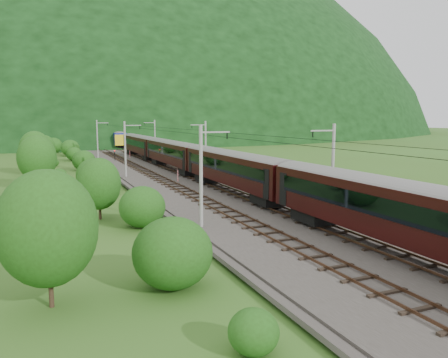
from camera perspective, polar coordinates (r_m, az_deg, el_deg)
name	(u,v)px	position (r m, az deg, el deg)	size (l,w,h in m)	color
ground	(270,223)	(37.20, 6.09, -5.73)	(600.00, 600.00, 0.00)	#36541A
railbed	(224,201)	(45.96, 0.02, -2.84)	(14.00, 220.00, 0.30)	#38332D
track_left	(203,200)	(45.05, -2.79, -2.79)	(2.40, 220.00, 0.27)	brown
track_right	(245,197)	(46.89, 2.73, -2.36)	(2.40, 220.00, 0.27)	brown
catenary_left	(126,148)	(64.72, -12.72, 4.01)	(2.54, 192.28, 8.00)	gray
catenary_right	(205,146)	(67.98, -2.49, 4.38)	(2.54, 192.28, 8.00)	gray
overhead_wires	(224,134)	(45.17, 0.02, 5.85)	(4.83, 198.00, 0.03)	black
mountain_main	(69,132)	(292.21, -19.63, 5.84)	(504.00, 360.00, 244.00)	black
train	(235,163)	(48.68, 1.46, 2.05)	(3.19, 175.64, 5.56)	black
hazard_post_near	(178,176)	(58.83, -6.05, 0.42)	(0.17, 0.17, 1.55)	red
hazard_post_far	(130,154)	(95.69, -12.19, 3.19)	(0.16, 0.16, 1.47)	red
signal	(115,155)	(89.89, -14.08, 3.12)	(0.23, 0.23, 2.04)	black
vegetation_left	(66,166)	(58.91, -19.89, 1.57)	(12.21, 144.49, 6.80)	#204A13
vegetation_right	(300,181)	(52.84, 9.88, -0.22)	(5.04, 104.73, 3.13)	#204A13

